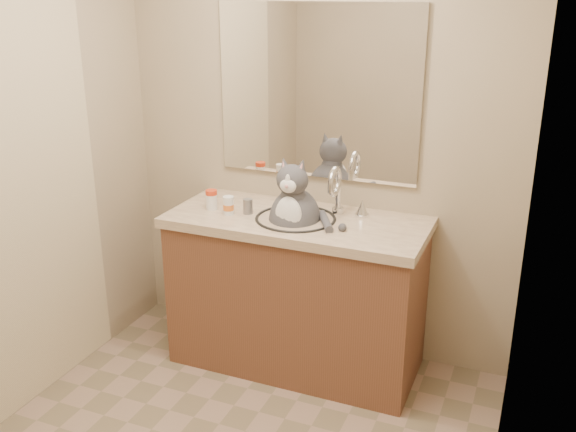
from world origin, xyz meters
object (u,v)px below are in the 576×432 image
at_px(pill_bottle_redcap, 212,200).
at_px(grey_canister, 248,206).
at_px(cat, 294,217).
at_px(pill_bottle_orange, 228,206).

xyz_separation_m(pill_bottle_redcap, grey_canister, (0.21, 0.01, -0.01)).
relative_size(cat, pill_bottle_orange, 5.50).
distance_m(cat, pill_bottle_orange, 0.35).
bearing_deg(pill_bottle_redcap, grey_canister, 2.83).
bearing_deg(cat, grey_canister, 179.60).
relative_size(pill_bottle_redcap, grey_canister, 1.33).
xyz_separation_m(cat, pill_bottle_redcap, (-0.46, -0.02, 0.04)).
bearing_deg(cat, pill_bottle_orange, -173.47).
bearing_deg(grey_canister, cat, 2.78).
relative_size(pill_bottle_redcap, pill_bottle_orange, 1.10).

